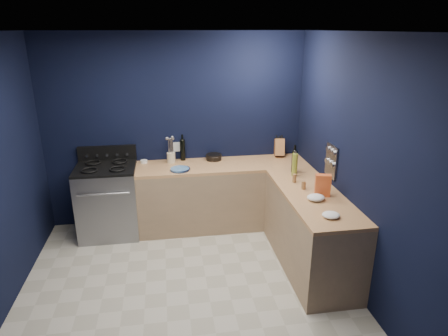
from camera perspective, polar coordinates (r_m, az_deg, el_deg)
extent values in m
cube|color=#AFA99A|center=(4.38, -5.35, -17.42)|extent=(3.50, 3.50, 0.02)
cube|color=silver|center=(3.50, -6.78, 19.25)|extent=(3.50, 3.50, 0.02)
cube|color=black|center=(5.43, -7.02, 5.36)|extent=(3.50, 0.02, 2.60)
cube|color=black|center=(4.20, 18.73, 0.16)|extent=(0.02, 3.50, 2.60)
cube|color=black|center=(2.19, -3.30, -17.65)|extent=(3.50, 0.02, 2.60)
cube|color=#98795A|center=(5.45, -0.18, -4.09)|extent=(2.30, 0.63, 0.86)
cube|color=#905E37|center=(5.29, -0.19, 0.37)|extent=(2.30, 0.63, 0.04)
cube|color=#98795A|center=(4.65, 12.37, -9.01)|extent=(0.63, 1.67, 0.86)
cube|color=#905E37|center=(4.46, 12.78, -3.93)|extent=(0.63, 1.67, 0.04)
cube|color=gray|center=(5.43, -16.38, -4.70)|extent=(0.76, 0.66, 0.92)
cube|color=black|center=(5.15, -16.78, -6.23)|extent=(0.59, 0.02, 0.42)
cube|color=black|center=(5.26, -16.87, 0.02)|extent=(0.76, 0.66, 0.03)
cube|color=black|center=(5.51, -16.60, 2.09)|extent=(0.76, 0.06, 0.20)
cube|color=gray|center=(4.69, 15.32, 0.99)|extent=(0.02, 0.28, 0.38)
cube|color=white|center=(5.46, -6.91, 3.07)|extent=(0.09, 0.02, 0.13)
cylinder|color=#2A508B|center=(5.07, -6.44, -0.19)|extent=(0.28, 0.28, 0.03)
cylinder|color=white|center=(5.44, -11.55, 0.94)|extent=(0.11, 0.11, 0.04)
cylinder|color=beige|center=(5.37, -7.69, 1.51)|extent=(0.13, 0.13, 0.14)
cylinder|color=black|center=(5.43, -6.02, 2.59)|extent=(0.07, 0.07, 0.28)
cylinder|color=black|center=(5.44, -1.49, 1.61)|extent=(0.27, 0.27, 0.08)
cube|color=brown|center=(5.66, 8.00, 2.99)|extent=(0.18, 0.30, 0.30)
cylinder|color=black|center=(5.02, 10.16, 0.90)|extent=(0.08, 0.08, 0.28)
cylinder|color=olive|center=(4.89, 10.23, 0.46)|extent=(0.08, 0.08, 0.29)
cylinder|color=olive|center=(4.72, 10.17, -1.46)|extent=(0.06, 0.06, 0.10)
cylinder|color=olive|center=(4.54, 11.48, -2.46)|extent=(0.05, 0.05, 0.10)
cube|color=red|center=(4.38, 14.14, -2.46)|extent=(0.18, 0.12, 0.24)
ellipsoid|color=white|center=(4.28, 13.19, -4.18)|extent=(0.22, 0.20, 0.07)
ellipsoid|color=white|center=(3.95, 15.26, -6.60)|extent=(0.22, 0.21, 0.05)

